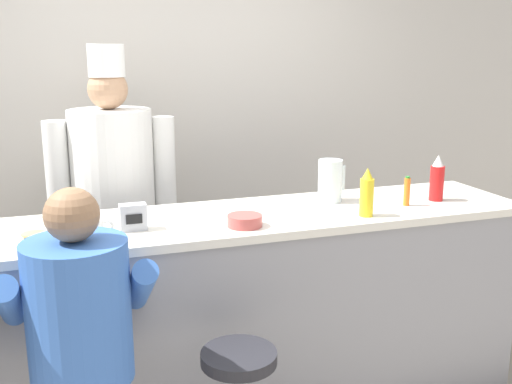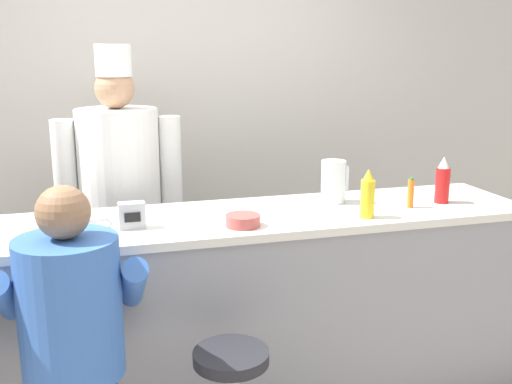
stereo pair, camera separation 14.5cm
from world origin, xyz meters
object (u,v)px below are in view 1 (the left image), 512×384
Objects in this scene: water_pitcher_clear at (330,181)px; diner_seated_blue at (79,320)px; coffee_mug_white at (96,228)px; napkin_dispenser_chrome at (133,217)px; breakfast_plate at (34,238)px; mustard_bottle_yellow at (367,194)px; cook_in_whites_near at (114,194)px; cereal_bowl at (245,221)px; hot_sauce_bottle_orange at (407,191)px; ketchup_bottle_red at (437,179)px.

diner_seated_blue is at bearing -153.03° from water_pitcher_clear.
coffee_mug_white is 0.18m from napkin_dispenser_chrome.
napkin_dispenser_chrome is at bearing 3.37° from breakfast_plate.
cook_in_whites_near reaches higher than mustard_bottle_yellow.
coffee_mug_white reaches higher than cereal_bowl.
diner_seated_blue reaches higher than mustard_bottle_yellow.
mustard_bottle_yellow is 1.48× the size of cereal_bowl.
hot_sauce_bottle_orange is 1.82m from breakfast_plate.
cereal_bowl is at bearing -173.31° from ketchup_bottle_red.
water_pitcher_clear is 0.16× the size of diner_seated_blue.
cook_in_whites_near reaches higher than napkin_dispenser_chrome.
ketchup_bottle_red reaches higher than cereal_bowl.
cook_in_whites_near reaches higher than breakfast_plate.
cereal_bowl is at bearing -5.15° from breakfast_plate.
cook_in_whites_near is at bearing 63.99° from breakfast_plate.
diner_seated_blue is (-1.38, -0.36, -0.29)m from mustard_bottle_yellow.
cereal_bowl is 0.66m from coffee_mug_white.
coffee_mug_white is 0.90m from cook_in_whites_near.
breakfast_plate is at bearing -176.63° from napkin_dispenser_chrome.
napkin_dispenser_chrome is at bearing -179.12° from ketchup_bottle_red.
diner_seated_blue is (-0.76, -0.38, -0.20)m from cereal_bowl.
ketchup_bottle_red is 1.62m from napkin_dispenser_chrome.
coffee_mug_white is 0.49m from diner_seated_blue.
breakfast_plate is at bearing 176.02° from mustard_bottle_yellow.
diner_seated_blue is (-1.34, -0.68, -0.29)m from water_pitcher_clear.
diner_seated_blue is (0.15, -0.47, -0.19)m from breakfast_plate.
diner_seated_blue reaches higher than cereal_bowl.
breakfast_plate is at bearing 172.34° from coffee_mug_white.
ketchup_bottle_red reaches higher than napkin_dispenser_chrome.
ketchup_bottle_red is 0.53m from mustard_bottle_yellow.
ketchup_bottle_red is 1.03× the size of mustard_bottle_yellow.
mustard_bottle_yellow reaches higher than napkin_dispenser_chrome.
cook_in_whites_near is (0.27, 1.31, 0.16)m from diner_seated_blue.
diner_seated_blue is (-1.89, -0.52, -0.29)m from ketchup_bottle_red.
water_pitcher_clear reaches higher than breakfast_plate.
mustard_bottle_yellow is at bearing -6.75° from napkin_dispenser_chrome.
cook_in_whites_near is (-1.11, 0.95, -0.13)m from mustard_bottle_yellow.
water_pitcher_clear is (-0.34, 0.21, 0.04)m from hot_sauce_bottle_orange.
breakfast_plate is (-1.82, -0.00, -0.06)m from hot_sauce_bottle_orange.
mustard_bottle_yellow is 1.47m from cook_in_whites_near.
hot_sauce_bottle_orange is at bearing -0.82° from napkin_dispenser_chrome.
ketchup_bottle_red is at bearing 0.88° from napkin_dispenser_chrome.
mustard_bottle_yellow is at bearing -159.57° from hot_sauce_bottle_orange.
napkin_dispenser_chrome reaches higher than coffee_mug_white.
water_pitcher_clear is 1.08m from napkin_dispenser_chrome.
water_pitcher_clear reaches higher than hot_sauce_bottle_orange.
mustard_bottle_yellow reaches higher than hot_sauce_bottle_orange.
mustard_bottle_yellow is 1.53m from breakfast_plate.
breakfast_plate is at bearing -179.85° from hot_sauce_bottle_orange.
hot_sauce_bottle_orange is 0.92m from cereal_bowl.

